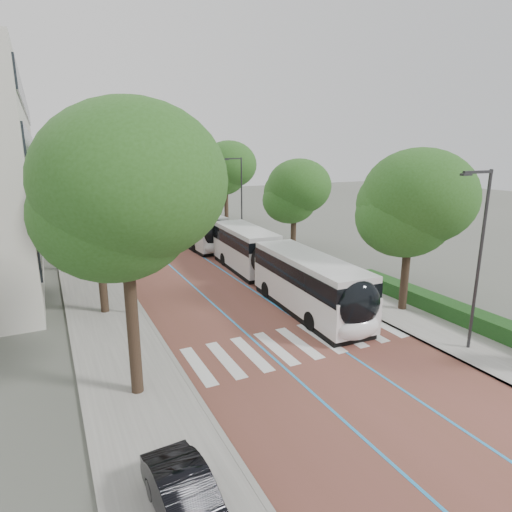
% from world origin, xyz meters
% --- Properties ---
extents(ground, '(160.00, 160.00, 0.00)m').
position_xyz_m(ground, '(0.00, 0.00, 0.00)').
color(ground, '#51544C').
rests_on(ground, ground).
extents(road, '(11.00, 140.00, 0.02)m').
position_xyz_m(road, '(0.00, 40.00, 0.01)').
color(road, brown).
rests_on(road, ground).
extents(sidewalk_left, '(4.00, 140.00, 0.12)m').
position_xyz_m(sidewalk_left, '(-7.50, 40.00, 0.06)').
color(sidewalk_left, gray).
rests_on(sidewalk_left, ground).
extents(sidewalk_right, '(4.00, 140.00, 0.12)m').
position_xyz_m(sidewalk_right, '(7.50, 40.00, 0.06)').
color(sidewalk_right, gray).
rests_on(sidewalk_right, ground).
extents(kerb_left, '(0.20, 140.00, 0.14)m').
position_xyz_m(kerb_left, '(-5.60, 40.00, 0.06)').
color(kerb_left, gray).
rests_on(kerb_left, ground).
extents(kerb_right, '(0.20, 140.00, 0.14)m').
position_xyz_m(kerb_right, '(5.60, 40.00, 0.06)').
color(kerb_right, gray).
rests_on(kerb_right, ground).
extents(zebra_crossing, '(10.55, 3.60, 0.01)m').
position_xyz_m(zebra_crossing, '(0.20, 1.00, 0.03)').
color(zebra_crossing, silver).
rests_on(zebra_crossing, ground).
extents(lane_line_left, '(0.12, 126.00, 0.01)m').
position_xyz_m(lane_line_left, '(-1.60, 40.00, 0.02)').
color(lane_line_left, '#298BCE').
rests_on(lane_line_left, road).
extents(lane_line_right, '(0.12, 126.00, 0.01)m').
position_xyz_m(lane_line_right, '(1.60, 40.00, 0.02)').
color(lane_line_right, '#298BCE').
rests_on(lane_line_right, road).
extents(hedge, '(1.20, 14.00, 0.80)m').
position_xyz_m(hedge, '(9.10, 0.00, 0.52)').
color(hedge, '#184317').
rests_on(hedge, sidewalk_right).
extents(streetlight_near, '(1.82, 0.20, 8.00)m').
position_xyz_m(streetlight_near, '(6.62, -3.00, 4.82)').
color(streetlight_near, '#2D2D2F').
rests_on(streetlight_near, sidewalk_right).
extents(streetlight_far, '(1.82, 0.20, 8.00)m').
position_xyz_m(streetlight_far, '(6.62, 22.00, 4.82)').
color(streetlight_far, '#2D2D2F').
rests_on(streetlight_far, sidewalk_right).
extents(lamp_post_left, '(0.14, 0.14, 8.00)m').
position_xyz_m(lamp_post_left, '(-6.10, 8.00, 4.12)').
color(lamp_post_left, '#2D2D2F').
rests_on(lamp_post_left, sidewalk_left).
extents(trees_left, '(6.43, 61.34, 10.00)m').
position_xyz_m(trees_left, '(-7.50, 23.84, 6.68)').
color(trees_left, black).
rests_on(trees_left, ground).
extents(trees_right, '(6.04, 48.03, 9.16)m').
position_xyz_m(trees_right, '(7.70, 22.81, 6.11)').
color(trees_right, black).
rests_on(trees_right, ground).
extents(lead_bus, '(3.47, 18.50, 3.20)m').
position_xyz_m(lead_bus, '(2.98, 8.02, 1.63)').
color(lead_bus, black).
rests_on(lead_bus, ground).
extents(bus_queued_0, '(2.99, 12.48, 3.20)m').
position_xyz_m(bus_queued_0, '(2.56, 23.78, 1.62)').
color(bus_queued_0, silver).
rests_on(bus_queued_0, ground).
extents(bus_queued_1, '(2.83, 12.46, 3.20)m').
position_xyz_m(bus_queued_1, '(2.83, 37.09, 1.62)').
color(bus_queued_1, silver).
rests_on(bus_queued_1, ground).
extents(parked_car, '(1.52, 3.80, 1.23)m').
position_xyz_m(parked_car, '(-7.57, -6.41, 0.73)').
color(parked_car, black).
rests_on(parked_car, sidewalk_left).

